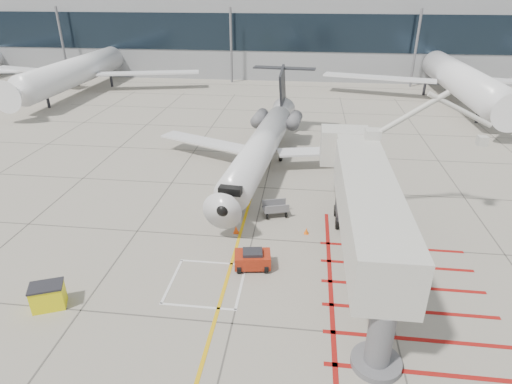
# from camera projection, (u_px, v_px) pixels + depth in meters

# --- Properties ---
(ground_plane) EXTENTS (260.00, 260.00, 0.00)m
(ground_plane) POSITION_uv_depth(u_px,v_px,m) (244.00, 275.00, 24.95)
(ground_plane) COLOR #9B9586
(ground_plane) RESTS_ON ground
(regional_jet) EXTENTS (24.90, 30.12, 7.36)m
(regional_jet) POSITION_uv_depth(u_px,v_px,m) (256.00, 139.00, 35.51)
(regional_jet) COLOR silver
(regional_jet) RESTS_ON ground_plane
(jet_bridge) EXTENTS (9.33, 19.47, 7.76)m
(jet_bridge) POSITION_uv_depth(u_px,v_px,m) (367.00, 217.00, 23.30)
(jet_bridge) COLOR beige
(jet_bridge) RESTS_ON ground_plane
(pushback_tug) EXTENTS (2.29, 1.62, 1.24)m
(pushback_tug) POSITION_uv_depth(u_px,v_px,m) (253.00, 259.00, 25.36)
(pushback_tug) COLOR #9C230F
(pushback_tug) RESTS_ON ground_plane
(spill_bin) EXTENTS (1.89, 1.61, 1.39)m
(spill_bin) POSITION_uv_depth(u_px,v_px,m) (48.00, 296.00, 22.21)
(spill_bin) COLOR yellow
(spill_bin) RESTS_ON ground_plane
(baggage_cart) EXTENTS (2.05, 1.61, 1.13)m
(baggage_cart) POSITION_uv_depth(u_px,v_px,m) (275.00, 209.00, 31.14)
(baggage_cart) COLOR slate
(baggage_cart) RESTS_ON ground_plane
(ground_power_unit) EXTENTS (2.63, 1.77, 1.94)m
(ground_power_unit) POSITION_uv_depth(u_px,v_px,m) (374.00, 227.00, 27.97)
(ground_power_unit) COLOR silver
(ground_power_unit) RESTS_ON ground_plane
(cone_nose) EXTENTS (0.38, 0.38, 0.52)m
(cone_nose) POSITION_uv_depth(u_px,v_px,m) (236.00, 230.00, 29.07)
(cone_nose) COLOR #E6440C
(cone_nose) RESTS_ON ground_plane
(cone_side) EXTENTS (0.33, 0.33, 0.45)m
(cone_side) POSITION_uv_depth(u_px,v_px,m) (306.00, 231.00, 28.99)
(cone_side) COLOR #EE5D0C
(cone_side) RESTS_ON ground_plane
(terminal_building) EXTENTS (180.00, 28.00, 14.00)m
(terminal_building) POSITION_uv_depth(u_px,v_px,m) (346.00, 32.00, 83.31)
(terminal_building) COLOR gray
(terminal_building) RESTS_ON ground_plane
(terminal_glass_band) EXTENTS (180.00, 0.10, 6.00)m
(terminal_glass_band) POSITION_uv_depth(u_px,v_px,m) (353.00, 34.00, 70.33)
(terminal_glass_band) COLOR black
(terminal_glass_band) RESTS_ON ground_plane
(bg_aircraft_b) EXTENTS (35.63, 39.58, 11.88)m
(bg_aircraft_b) POSITION_uv_depth(u_px,v_px,m) (83.00, 51.00, 66.89)
(bg_aircraft_b) COLOR silver
(bg_aircraft_b) RESTS_ON ground_plane
(bg_aircraft_c) EXTENTS (36.96, 41.07, 12.32)m
(bg_aircraft_c) POSITION_uv_depth(u_px,v_px,m) (456.00, 56.00, 60.75)
(bg_aircraft_c) COLOR silver
(bg_aircraft_c) RESTS_ON ground_plane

